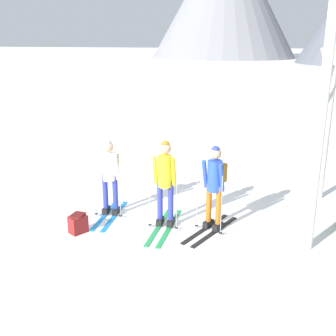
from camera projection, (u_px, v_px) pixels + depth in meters
ground_plane at (160, 223)px, 8.36m from camera, size 400.00×400.00×0.00m
skier_in_white at (110, 174)px, 8.55m from camera, size 0.61×1.62×1.63m
skier_in_yellow at (165, 180)px, 7.97m from camera, size 0.61×1.79×1.76m
skier_in_blue at (215, 183)px, 7.84m from camera, size 0.80×1.64×1.69m
birch_tree_tall at (322, 112)px, 6.64m from camera, size 0.65×1.10×4.83m
birch_tree_slender at (328, 115)px, 9.13m from camera, size 0.41×0.77×3.87m
backpack_on_snow_front at (78, 223)px, 7.91m from camera, size 0.36×0.39×0.38m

